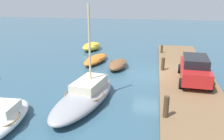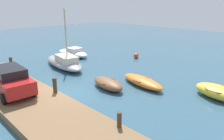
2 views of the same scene
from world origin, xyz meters
name	(u,v)px [view 2 (image 2 of 2)]	position (x,y,z in m)	size (l,w,h in m)	color
ground_plane	(64,93)	(0.00, 0.00, 0.00)	(84.00, 84.00, 0.00)	#33566B
dock_platform	(29,101)	(0.00, -2.44, 0.22)	(19.33, 3.68, 0.43)	brown
rowboat_orange	(142,81)	(2.83, 4.97, 0.32)	(4.13, 2.02, 0.63)	orange
sailboat_grey	(64,62)	(-5.41, 3.49, 0.51)	(6.59, 3.12, 5.45)	#939399
motorboat_white	(73,53)	(-8.57, 6.68, 0.42)	(4.70, 2.18, 1.04)	white
dinghy_brown	(108,84)	(1.45, 2.75, 0.37)	(3.12, 1.66, 0.71)	brown
rowboat_yellow	(218,92)	(7.61, 6.65, 0.43)	(3.33, 2.17, 0.84)	gold
mooring_post_west	(11,63)	(-6.88, -0.85, 0.95)	(0.25, 0.25, 1.04)	#47331E
mooring_post_mid_west	(55,85)	(0.35, -0.85, 0.92)	(0.26, 0.26, 0.98)	#47331E
mooring_post_mid_east	(119,120)	(5.98, -0.85, 0.79)	(0.21, 0.21, 0.72)	#47331E
parked_car	(10,79)	(-1.66, -2.80, 1.29)	(4.49, 2.17, 1.65)	#B21E1E
marker_buoy	(136,56)	(-2.84, 11.16, 0.29)	(0.57, 0.57, 0.57)	#E54C19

